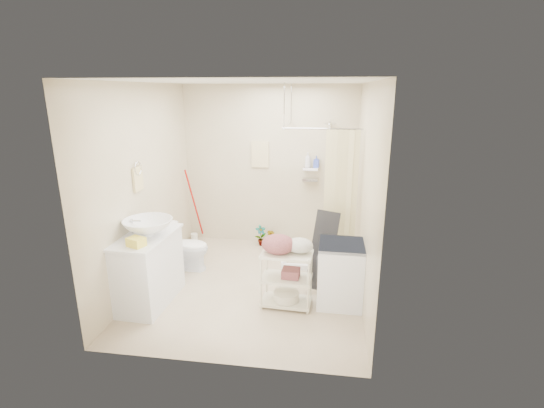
{
  "coord_description": "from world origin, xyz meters",
  "views": [
    {
      "loc": [
        0.93,
        -4.67,
        2.51
      ],
      "look_at": [
        0.23,
        0.25,
        1.06
      ],
      "focal_mm": 26.0,
      "sensor_mm": 36.0,
      "label": 1
    }
  ],
  "objects": [
    {
      "name": "floor_basket",
      "position": [
        -1.1,
        -0.88,
        0.07
      ],
      "size": [
        0.28,
        0.23,
        0.14
      ],
      "primitive_type": "cube",
      "rotation": [
        0.0,
        0.0,
        0.12
      ],
      "color": "gold",
      "rests_on": "ground"
    },
    {
      "name": "floor",
      "position": [
        0.0,
        0.0,
        0.0
      ],
      "size": [
        3.2,
        3.2,
        0.0
      ],
      "primitive_type": "plane",
      "color": "#C5B394",
      "rests_on": "ground"
    },
    {
      "name": "wall_back",
      "position": [
        0.0,
        1.6,
        1.3
      ],
      "size": [
        2.8,
        0.04,
        2.6
      ],
      "primitive_type": "cube",
      "color": "beige",
      "rests_on": "ground"
    },
    {
      "name": "wall_right",
      "position": [
        1.4,
        0.0,
        1.3
      ],
      "size": [
        0.04,
        3.2,
        2.6
      ],
      "primitive_type": "cube",
      "color": "beige",
      "rests_on": "ground"
    },
    {
      "name": "vanity",
      "position": [
        -1.16,
        -0.6,
        0.43
      ],
      "size": [
        0.6,
        1.01,
        0.86
      ],
      "primitive_type": "cube",
      "rotation": [
        0.0,
        0.0,
        -0.05
      ],
      "color": "silver",
      "rests_on": "ground"
    },
    {
      "name": "ironing_board",
      "position": [
        0.92,
        0.05,
        0.53
      ],
      "size": [
        0.3,
        0.1,
        1.06
      ],
      "primitive_type": null,
      "rotation": [
        0.0,
        0.0,
        0.02
      ],
      "color": "black",
      "rests_on": "ground"
    },
    {
      "name": "potted_plant_b",
      "position": [
        0.05,
        1.4,
        0.14
      ],
      "size": [
        0.2,
        0.2,
        0.29
      ],
      "primitive_type": "imported",
      "rotation": [
        0.0,
        0.0,
        -0.74
      ],
      "color": "brown",
      "rests_on": "ground"
    },
    {
      "name": "wall_front",
      "position": [
        0.0,
        -1.6,
        1.3
      ],
      "size": [
        2.8,
        0.04,
        2.6
      ],
      "primitive_type": "cube",
      "color": "beige",
      "rests_on": "ground"
    },
    {
      "name": "shampoo_bottle_a",
      "position": [
        0.63,
        1.5,
        1.44
      ],
      "size": [
        0.09,
        0.09,
        0.24
      ],
      "primitive_type": "imported",
      "rotation": [
        0.0,
        0.0,
        0.02
      ],
      "color": "silver",
      "rests_on": "shower"
    },
    {
      "name": "mop",
      "position": [
        -1.3,
        1.45,
        0.63
      ],
      "size": [
        0.12,
        0.12,
        1.26
      ],
      "primitive_type": null,
      "rotation": [
        0.0,
        0.0,
        0.04
      ],
      "color": "#AB0B06",
      "rests_on": "ground"
    },
    {
      "name": "washing_machine",
      "position": [
        1.14,
        -0.29,
        0.39
      ],
      "size": [
        0.54,
        0.55,
        0.77
      ],
      "primitive_type": "cube",
      "rotation": [
        0.0,
        0.0,
        -0.02
      ],
      "color": "silver",
      "rests_on": "ground"
    },
    {
      "name": "hanging_towel",
      "position": [
        -0.15,
        1.58,
        1.5
      ],
      "size": [
        0.28,
        0.03,
        0.42
      ],
      "primitive_type": "cube",
      "color": "beige",
      "rests_on": "wall_back"
    },
    {
      "name": "ceiling",
      "position": [
        0.0,
        0.0,
        2.6
      ],
      "size": [
        2.8,
        3.2,
        0.04
      ],
      "primitive_type": "cube",
      "color": "silver",
      "rests_on": "ground"
    },
    {
      "name": "potted_plant_a",
      "position": [
        -0.12,
        1.38,
        0.18
      ],
      "size": [
        0.22,
        0.21,
        0.35
      ],
      "primitive_type": "imported",
      "rotation": [
        0.0,
        0.0,
        0.58
      ],
      "color": "brown",
      "rests_on": "ground"
    },
    {
      "name": "sink",
      "position": [
        -1.11,
        -0.58,
        0.96
      ],
      "size": [
        0.64,
        0.64,
        0.2
      ],
      "primitive_type": "imported",
      "rotation": [
        0.0,
        0.0,
        0.12
      ],
      "color": "white",
      "rests_on": "vanity"
    },
    {
      "name": "tp_holder",
      "position": [
        -1.36,
        0.05,
        0.72
      ],
      "size": [
        0.08,
        0.12,
        0.14
      ],
      "primitive_type": null,
      "color": "white",
      "rests_on": "wall_left"
    },
    {
      "name": "shower",
      "position": [
        0.85,
        1.05,
        1.05
      ],
      "size": [
        1.1,
        1.1,
        2.1
      ],
      "primitive_type": null,
      "color": "white",
      "rests_on": "ground"
    },
    {
      "name": "towel_ring",
      "position": [
        -1.38,
        -0.2,
        1.47
      ],
      "size": [
        0.04,
        0.22,
        0.34
      ],
      "primitive_type": null,
      "color": "#E2CE88",
      "rests_on": "wall_left"
    },
    {
      "name": "toilet",
      "position": [
        -1.04,
        0.37,
        0.34
      ],
      "size": [
        0.68,
        0.41,
        0.67
      ],
      "primitive_type": "imported",
      "rotation": [
        0.0,
        0.0,
        1.52
      ],
      "color": "white",
      "rests_on": "ground"
    },
    {
      "name": "laundry_rack",
      "position": [
        0.51,
        -0.45,
        0.41
      ],
      "size": [
        0.61,
        0.38,
        0.82
      ],
      "primitive_type": null,
      "rotation": [
        0.0,
        0.0,
        -0.06
      ],
      "color": "beige",
      "rests_on": "ground"
    },
    {
      "name": "counter_basket",
      "position": [
        -1.1,
        -0.92,
        0.91
      ],
      "size": [
        0.22,
        0.2,
        0.1
      ],
      "primitive_type": "cube",
      "rotation": [
        0.0,
        0.0,
        -0.37
      ],
      "color": "yellow",
      "rests_on": "vanity"
    },
    {
      "name": "shampoo_bottle_b",
      "position": [
        0.76,
        1.54,
        1.41
      ],
      "size": [
        0.09,
        0.09,
        0.18
      ],
      "primitive_type": "imported",
      "rotation": [
        0.0,
        0.0,
        -0.11
      ],
      "color": "#394CB6",
      "rests_on": "shower"
    },
    {
      "name": "wall_left",
      "position": [
        -1.4,
        0.0,
        1.3
      ],
      "size": [
        0.04,
        3.2,
        2.6
      ],
      "primitive_type": "cube",
      "color": "beige",
      "rests_on": "ground"
    }
  ]
}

